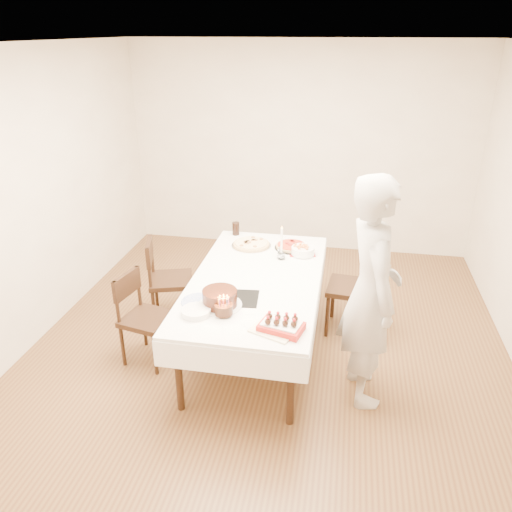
% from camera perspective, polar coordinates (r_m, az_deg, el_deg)
% --- Properties ---
extents(floor, '(5.00, 5.00, 0.00)m').
position_cam_1_polar(floor, '(4.91, 1.48, -10.16)').
color(floor, '#51301B').
rests_on(floor, ground).
extents(wall_back, '(4.50, 0.04, 2.70)m').
position_cam_1_polar(wall_back, '(6.68, 5.10, 11.97)').
color(wall_back, beige).
rests_on(wall_back, floor).
extents(wall_front, '(4.50, 0.04, 2.70)m').
position_cam_1_polar(wall_front, '(2.17, -9.22, -17.82)').
color(wall_front, beige).
rests_on(wall_front, floor).
extents(wall_left, '(0.04, 5.00, 2.70)m').
position_cam_1_polar(wall_left, '(5.12, -24.20, 5.96)').
color(wall_left, beige).
rests_on(wall_left, floor).
extents(ceiling, '(5.00, 5.00, 0.00)m').
position_cam_1_polar(ceiling, '(4.04, 1.93, 23.16)').
color(ceiling, white).
rests_on(ceiling, wall_back).
extents(dining_table, '(1.76, 2.39, 0.75)m').
position_cam_1_polar(dining_table, '(4.68, 0.00, -6.64)').
color(dining_table, silver).
rests_on(dining_table, floor).
extents(chair_right_savory, '(0.53, 0.53, 0.95)m').
position_cam_1_polar(chair_right_savory, '(5.00, 10.79, -3.59)').
color(chair_right_savory, black).
rests_on(chair_right_savory, floor).
extents(chair_left_savory, '(0.57, 0.57, 0.90)m').
position_cam_1_polar(chair_left_savory, '(5.19, -9.69, -2.73)').
color(chair_left_savory, black).
rests_on(chair_left_savory, floor).
extents(chair_left_dessert, '(0.52, 0.52, 0.86)m').
position_cam_1_polar(chair_left_dessert, '(4.60, -12.31, -7.05)').
color(chair_left_dessert, black).
rests_on(chair_left_dessert, floor).
extents(person, '(0.60, 0.78, 1.89)m').
position_cam_1_polar(person, '(3.95, 12.98, -4.10)').
color(person, '#B2ACA8').
rests_on(person, floor).
extents(pizza_white, '(0.44, 0.44, 0.04)m').
position_cam_1_polar(pizza_white, '(5.14, -0.55, 1.35)').
color(pizza_white, beige).
rests_on(pizza_white, dining_table).
extents(pizza_pepperoni, '(0.45, 0.45, 0.04)m').
position_cam_1_polar(pizza_pepperoni, '(5.11, 4.06, 1.13)').
color(pizza_pepperoni, red).
rests_on(pizza_pepperoni, dining_table).
extents(red_placemat, '(0.30, 0.30, 0.01)m').
position_cam_1_polar(red_placemat, '(5.04, 5.24, 0.48)').
color(red_placemat, '#B21E1E').
rests_on(red_placemat, dining_table).
extents(pasta_bowl, '(0.27, 0.27, 0.07)m').
position_cam_1_polar(pasta_bowl, '(4.96, 5.39, 0.62)').
color(pasta_bowl, white).
rests_on(pasta_bowl, dining_table).
extents(taper_candle, '(0.10, 0.10, 0.35)m').
position_cam_1_polar(taper_candle, '(4.80, 2.94, 1.55)').
color(taper_candle, white).
rests_on(taper_candle, dining_table).
extents(shaker_pair, '(0.10, 0.10, 0.09)m').
position_cam_1_polar(shaker_pair, '(4.89, 2.68, 0.35)').
color(shaker_pair, white).
rests_on(shaker_pair, dining_table).
extents(cola_glass, '(0.10, 0.10, 0.14)m').
position_cam_1_polar(cola_glass, '(5.42, -2.32, 3.15)').
color(cola_glass, black).
rests_on(cola_glass, dining_table).
extents(layer_cake, '(0.45, 0.45, 0.14)m').
position_cam_1_polar(layer_cake, '(4.04, -4.16, -4.83)').
color(layer_cake, '#37170D').
rests_on(layer_cake, dining_table).
extents(cake_board, '(0.33, 0.33, 0.01)m').
position_cam_1_polar(cake_board, '(4.17, -1.83, -4.88)').
color(cake_board, black).
rests_on(cake_board, dining_table).
extents(birthday_cake, '(0.15, 0.15, 0.15)m').
position_cam_1_polar(birthday_cake, '(3.91, -3.72, -5.66)').
color(birthday_cake, '#361C0E').
rests_on(birthday_cake, dining_table).
extents(strawberry_box, '(0.36, 0.29, 0.08)m').
position_cam_1_polar(strawberry_box, '(3.74, 2.91, -7.97)').
color(strawberry_box, '#A91A13').
rests_on(strawberry_box, dining_table).
extents(box_lid, '(0.38, 0.32, 0.03)m').
position_cam_1_polar(box_lid, '(3.75, 1.95, -8.61)').
color(box_lid, beige).
rests_on(box_lid, dining_table).
extents(plate_stack, '(0.29, 0.29, 0.05)m').
position_cam_1_polar(plate_stack, '(3.97, -6.87, -6.33)').
color(plate_stack, white).
rests_on(plate_stack, dining_table).
extents(china_plate, '(0.37, 0.37, 0.01)m').
position_cam_1_polar(china_plate, '(4.14, -6.58, -5.19)').
color(china_plate, white).
rests_on(china_plate, dining_table).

